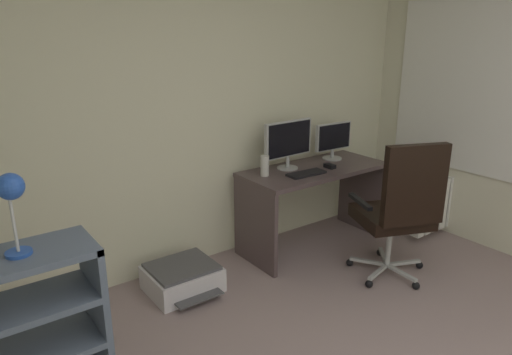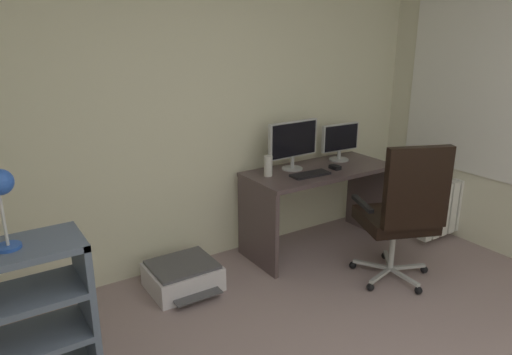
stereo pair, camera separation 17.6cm
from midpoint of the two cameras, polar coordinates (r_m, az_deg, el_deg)
wall_back at (r=3.71m, az=-7.94°, el=9.16°), size 4.72×0.10×2.72m
window_pane at (r=4.61m, az=25.89°, el=9.75°), size 0.01×1.19×1.42m
window_frame at (r=4.60m, az=25.84°, el=9.75°), size 0.02×1.27×1.50m
desk at (r=4.17m, az=8.84°, el=-1.63°), size 1.32×0.58×0.74m
monitor_main at (r=4.00m, az=5.80°, el=4.42°), size 0.50×0.18×0.42m
monitor_secondary at (r=4.36m, az=11.35°, el=4.55°), size 0.40×0.18×0.34m
keyboard at (r=3.90m, az=7.91°, el=0.37°), size 0.34×0.14×0.02m
computer_mouse at (r=4.11m, az=10.83°, el=1.23°), size 0.06×0.10×0.03m
desktop_speaker at (r=3.83m, az=2.81°, el=1.39°), size 0.07×0.07×0.17m
office_chair at (r=3.67m, az=18.83°, el=-3.80°), size 0.68×0.69×1.14m
desk_lamp at (r=2.22m, az=-26.70°, el=-1.49°), size 0.12×0.11×0.36m
printer at (r=3.67m, az=-7.52°, el=-11.80°), size 0.51×0.53×0.21m
radiator at (r=4.77m, az=23.55°, el=-3.29°), size 0.75×0.10×0.50m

